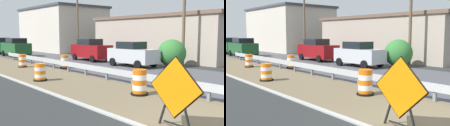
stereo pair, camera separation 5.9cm
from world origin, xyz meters
The scene contains 17 objects.
ground_plane centered at (0.00, 0.00, 0.00)m, with size 160.00×160.00×0.00m, color #2B2D2D.
median_dirt_strip centered at (0.85, 0.00, 0.00)m, with size 4.11×120.00×0.01m, color #706047.
guardrail_median centered at (2.67, 2.20, 0.52)m, with size 0.18×41.29×0.71m.
warning_sign_diamond centered at (-0.68, 0.25, 1.06)m, with size 0.06×1.74×2.01m.
traffic_barrel_nearest centered at (1.49, 3.64, 0.49)m, with size 0.74×0.74×1.09m.
traffic_barrel_close centered at (-0.24, 9.50, 0.43)m, with size 0.75×0.75×0.95m.
traffic_barrel_mid centered at (3.46, 13.26, 0.44)m, with size 0.71×0.71×0.99m.
traffic_barrel_far centered at (1.29, 15.88, 0.45)m, with size 0.68×0.68×0.99m.
car_lead_near_lane centered at (4.74, 31.61, 1.04)m, with size 1.97×4.81×2.07m.
car_mid_far_lane centered at (8.32, 16.66, 1.04)m, with size 2.09×4.61×2.09m.
car_trailing_far_lane centered at (4.58, 26.05, 1.04)m, with size 2.14×4.44×2.08m.
car_distant_a centered at (8.15, 10.81, 0.98)m, with size 2.12×4.14×1.96m.
roadside_shop_near centered at (16.20, 13.82, 2.22)m, with size 7.67×16.02×4.41m.
roadside_shop_far centered at (13.92, 31.90, 3.23)m, with size 8.55×13.50×6.43m.
utility_pole_near centered at (10.96, 8.08, 4.89)m, with size 0.24×1.80×9.47m.
utility_pole_mid centered at (11.45, 23.76, 4.16)m, with size 0.24×1.80×8.00m.
bush_roadside centered at (10.33, 8.65, 1.07)m, with size 2.18×2.18×2.14m, color #337533.
Camera 1 is at (-6.50, -3.98, 2.58)m, focal length 42.34 mm.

